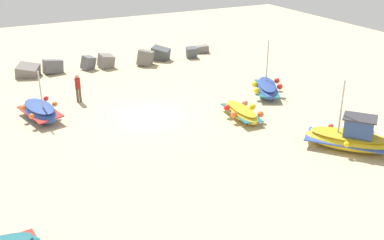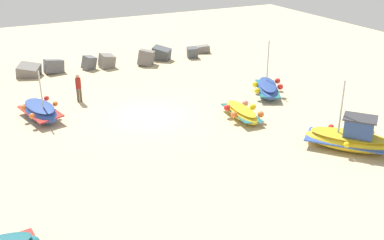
{
  "view_description": "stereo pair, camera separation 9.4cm",
  "coord_description": "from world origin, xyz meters",
  "px_view_note": "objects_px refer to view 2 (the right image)",
  "views": [
    {
      "loc": [
        -8.36,
        -21.72,
        9.67
      ],
      "look_at": [
        0.93,
        -3.39,
        0.9
      ],
      "focal_mm": 43.22,
      "sensor_mm": 36.0,
      "label": 1
    },
    {
      "loc": [
        -8.28,
        -21.76,
        9.67
      ],
      "look_at": [
        0.93,
        -3.39,
        0.9
      ],
      "focal_mm": 43.22,
      "sensor_mm": 36.0,
      "label": 2
    }
  ],
  "objects_px": {
    "fishing_boat_1": "(267,88)",
    "fishing_boat_2": "(40,111)",
    "fishing_boat_3": "(350,138)",
    "person_walking": "(78,86)",
    "fishing_boat_4": "(242,112)"
  },
  "relations": [
    {
      "from": "fishing_boat_3",
      "to": "person_walking",
      "type": "xyz_separation_m",
      "value": [
        -9.67,
        11.71,
        0.43
      ]
    },
    {
      "from": "fishing_boat_1",
      "to": "fishing_boat_2",
      "type": "height_order",
      "value": "fishing_boat_1"
    },
    {
      "from": "fishing_boat_3",
      "to": "person_walking",
      "type": "distance_m",
      "value": 15.19
    },
    {
      "from": "person_walking",
      "to": "fishing_boat_3",
      "type": "bearing_deg",
      "value": 60.49
    },
    {
      "from": "fishing_boat_2",
      "to": "fishing_boat_3",
      "type": "relative_size",
      "value": 0.84
    },
    {
      "from": "fishing_boat_1",
      "to": "fishing_boat_2",
      "type": "xyz_separation_m",
      "value": [
        -13.05,
        2.3,
        0.04
      ]
    },
    {
      "from": "person_walking",
      "to": "fishing_boat_1",
      "type": "bearing_deg",
      "value": 90.53
    },
    {
      "from": "fishing_boat_1",
      "to": "fishing_boat_3",
      "type": "bearing_deg",
      "value": 22.05
    },
    {
      "from": "fishing_boat_1",
      "to": "fishing_boat_4",
      "type": "xyz_separation_m",
      "value": [
        -3.38,
        -2.45,
        -0.07
      ]
    },
    {
      "from": "fishing_boat_1",
      "to": "person_walking",
      "type": "height_order",
      "value": "fishing_boat_1"
    },
    {
      "from": "fishing_boat_2",
      "to": "fishing_boat_4",
      "type": "height_order",
      "value": "fishing_boat_2"
    },
    {
      "from": "fishing_boat_3",
      "to": "person_walking",
      "type": "relative_size",
      "value": 2.41
    },
    {
      "from": "fishing_boat_1",
      "to": "fishing_boat_2",
      "type": "distance_m",
      "value": 13.25
    },
    {
      "from": "fishing_boat_4",
      "to": "fishing_boat_3",
      "type": "bearing_deg",
      "value": 30.2
    },
    {
      "from": "fishing_boat_1",
      "to": "fishing_boat_4",
      "type": "height_order",
      "value": "fishing_boat_1"
    }
  ]
}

